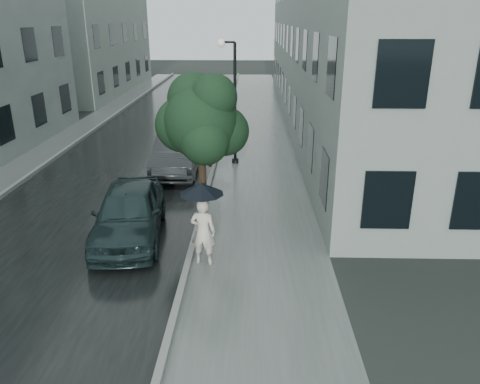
{
  "coord_description": "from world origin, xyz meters",
  "views": [
    {
      "loc": [
        -0.02,
        -9.22,
        5.79
      ],
      "look_at": [
        -0.34,
        2.76,
        1.3
      ],
      "focal_mm": 35.0,
      "sensor_mm": 36.0,
      "label": 1
    }
  ],
  "objects_px": {
    "lamp_post": "(231,95)",
    "car_far": "(178,152)",
    "car_near": "(129,212)",
    "street_tree": "(201,120)",
    "pedestrian": "(203,232)"
  },
  "relations": [
    {
      "from": "street_tree",
      "to": "car_near",
      "type": "xyz_separation_m",
      "value": [
        -1.94,
        -1.13,
        -2.33
      ]
    },
    {
      "from": "street_tree",
      "to": "car_far",
      "type": "bearing_deg",
      "value": 107.09
    },
    {
      "from": "pedestrian",
      "to": "lamp_post",
      "type": "xyz_separation_m",
      "value": [
        0.32,
        8.64,
        2.0
      ]
    },
    {
      "from": "car_near",
      "to": "car_far",
      "type": "relative_size",
      "value": 0.95
    },
    {
      "from": "street_tree",
      "to": "car_far",
      "type": "xyz_separation_m",
      "value": [
        -1.51,
        4.91,
        -2.32
      ]
    },
    {
      "from": "car_far",
      "to": "street_tree",
      "type": "bearing_deg",
      "value": -74.02
    },
    {
      "from": "pedestrian",
      "to": "car_near",
      "type": "height_order",
      "value": "pedestrian"
    },
    {
      "from": "car_far",
      "to": "car_near",
      "type": "bearing_deg",
      "value": -95.15
    },
    {
      "from": "pedestrian",
      "to": "lamp_post",
      "type": "bearing_deg",
      "value": -83.95
    },
    {
      "from": "street_tree",
      "to": "car_far",
      "type": "height_order",
      "value": "street_tree"
    },
    {
      "from": "lamp_post",
      "to": "car_far",
      "type": "bearing_deg",
      "value": -137.81
    },
    {
      "from": "lamp_post",
      "to": "car_near",
      "type": "distance_m",
      "value": 7.93
    },
    {
      "from": "lamp_post",
      "to": "car_near",
      "type": "relative_size",
      "value": 1.13
    },
    {
      "from": "street_tree",
      "to": "car_near",
      "type": "relative_size",
      "value": 1.0
    },
    {
      "from": "lamp_post",
      "to": "car_near",
      "type": "xyz_separation_m",
      "value": [
        -2.51,
        -7.22,
        -2.1
      ]
    }
  ]
}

